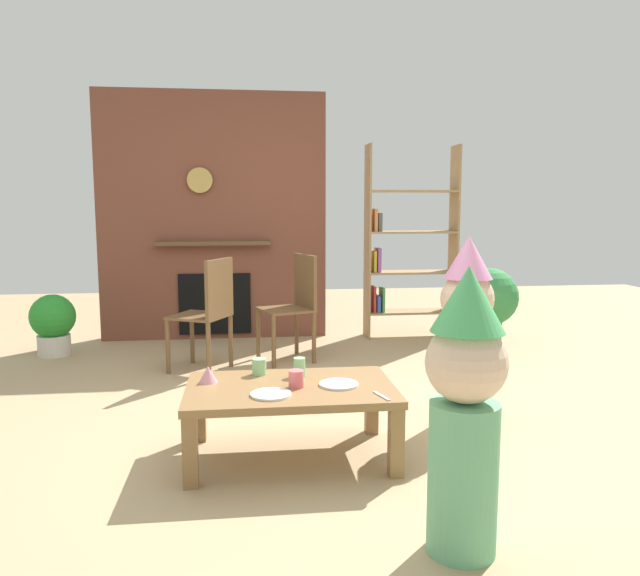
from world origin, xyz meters
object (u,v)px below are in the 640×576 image
paper_cup_near_right (259,367)px  potted_plant_tall (489,300)px  paper_plate_front (271,394)px  paper_cup_center (299,367)px  paper_plate_rear (339,384)px  birthday_cake_slice (208,374)px  paper_cup_near_left (296,379)px  dining_chair_left (209,308)px  coffee_table (290,396)px  potted_plant_short (53,322)px  child_in_pink (466,326)px  dining_chair_middle (295,301)px  child_with_cone_hat (465,404)px  bookshelf (405,250)px

paper_cup_near_right → potted_plant_tall: (2.16, 2.06, 0.02)m
paper_cup_near_right → paper_plate_front: paper_cup_near_right is taller
paper_cup_center → paper_plate_front: 0.37m
paper_plate_rear → birthday_cake_slice: size_ratio=2.04×
paper_cup_near_left → dining_chair_left: size_ratio=0.10×
coffee_table → paper_plate_front: bearing=-125.0°
birthday_cake_slice → potted_plant_short: size_ratio=0.19×
paper_plate_front → potted_plant_short: potted_plant_short is taller
child_in_pink → dining_chair_middle: size_ratio=1.26×
paper_cup_near_right → birthday_cake_slice: bearing=-155.7°
paper_cup_near_left → potted_plant_tall: (1.98, 2.32, 0.02)m
coffee_table → paper_cup_near_right: bearing=123.0°
paper_plate_front → child_with_cone_hat: (0.68, -0.81, 0.19)m
paper_plate_front → potted_plant_tall: size_ratio=0.27×
child_in_pink → paper_cup_near_right: bearing=-12.8°
coffee_table → child_in_pink: 1.17m
paper_cup_near_right → child_in_pink: (1.23, 0.13, 0.17)m
bookshelf → paper_cup_near_left: (-1.33, -2.92, -0.44)m
dining_chair_left → potted_plant_short: (-1.40, 0.72, -0.21)m
paper_plate_rear → birthday_cake_slice: (-0.67, 0.14, 0.04)m
dining_chair_middle → coffee_table: bearing=65.6°
paper_plate_rear → child_with_cone_hat: 1.01m
paper_cup_near_right → paper_cup_center: paper_cup_center is taller
dining_chair_left → potted_plant_tall: bearing=-141.8°
birthday_cake_slice → paper_plate_rear: bearing=-11.6°
paper_plate_front → child_with_cone_hat: child_with_cone_hat is taller
bookshelf → potted_plant_short: bookshelf is taller
dining_chair_left → potted_plant_short: bearing=-0.6°
paper_cup_center → dining_chair_left: (-0.57, 1.60, 0.07)m
potted_plant_tall → coffee_table: bearing=-131.1°
paper_plate_front → child_in_pink: 1.31m
paper_cup_near_right → dining_chair_middle: size_ratio=0.10×
coffee_table → child_in_pink: bearing=19.1°
child_in_pink → potted_plant_tall: child_in_pink is taller
coffee_table → child_with_cone_hat: bearing=-59.1°
paper_cup_center → birthday_cake_slice: paper_cup_center is taller
paper_cup_center → dining_chair_middle: (0.13, 1.89, 0.07)m
child_with_cone_hat → dining_chair_middle: size_ratio=1.22×
paper_plate_rear → dining_chair_middle: 2.09m
paper_plate_front → dining_chair_left: dining_chair_left is taller
paper_plate_front → coffee_table: bearing=55.0°
paper_plate_rear → dining_chair_middle: (-0.05, 2.09, 0.12)m
potted_plant_short → paper_plate_front: bearing=-55.7°
paper_cup_near_right → dining_chair_middle: (0.35, 1.83, 0.08)m
bookshelf → paper_cup_near_right: bearing=-119.7°
potted_plant_tall → paper_cup_near_right: bearing=-136.3°
paper_cup_near_left → paper_cup_center: bearing=80.3°
paper_cup_near_right → birthday_cake_slice: (-0.27, -0.12, -0.00)m
potted_plant_tall → bookshelf: bearing=137.2°
coffee_table → potted_plant_tall: potted_plant_tall is taller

